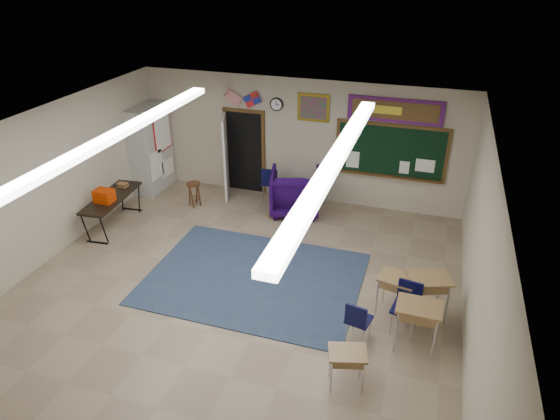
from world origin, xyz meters
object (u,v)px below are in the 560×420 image
(student_desk_front_left, at_px, (396,293))
(student_desk_front_right, at_px, (427,295))
(wingback_armchair, at_px, (295,192))
(wooden_stool, at_px, (194,194))
(folding_table, at_px, (113,210))

(student_desk_front_left, height_order, student_desk_front_right, student_desk_front_right)
(wingback_armchair, xyz_separation_m, wooden_stool, (-2.42, -0.46, -0.21))
(student_desk_front_right, height_order, folding_table, folding_table)
(student_desk_front_left, distance_m, wooden_stool, 5.75)
(student_desk_front_left, relative_size, folding_table, 0.41)
(wingback_armchair, distance_m, student_desk_front_left, 4.10)
(wingback_armchair, relative_size, folding_table, 0.64)
(student_desk_front_right, distance_m, wooden_stool, 6.18)
(wooden_stool, bearing_deg, student_desk_front_right, -24.54)
(student_desk_front_left, bearing_deg, folding_table, -178.80)
(wingback_armchair, height_order, wooden_stool, wingback_armchair)
(student_desk_front_left, distance_m, student_desk_front_right, 0.51)
(student_desk_front_left, xyz_separation_m, student_desk_front_right, (0.51, 0.07, 0.03))
(wingback_armchair, bearing_deg, student_desk_front_left, 116.84)
(student_desk_front_right, bearing_deg, folding_table, 150.23)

